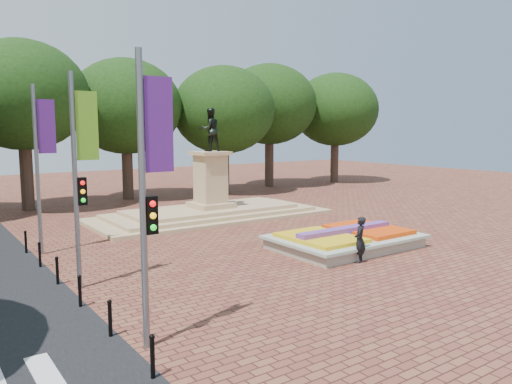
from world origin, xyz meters
The scene contains 7 objects.
ground centered at (0.00, 0.00, 0.00)m, with size 90.00×90.00×0.00m, color brown.
flower_bed centered at (1.03, -2.00, 0.38)m, with size 6.30×4.30×0.91m.
monument centered at (0.00, 8.00, 0.88)m, with size 14.00×6.00×6.40m.
tree_row_back centered at (2.33, 18.00, 6.67)m, with size 44.80×8.80×10.43m.
banner_poles centered at (-10.08, -1.31, 3.88)m, with size 0.88×11.17×7.00m.
bollard_row centered at (-10.70, -1.50, 0.53)m, with size 0.12×13.12×0.98m.
pedestrian centered at (-0.30, -4.07, 0.90)m, with size 0.66×0.43×1.81m, color black.
Camera 1 is at (-14.64, -17.30, 5.20)m, focal length 35.00 mm.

